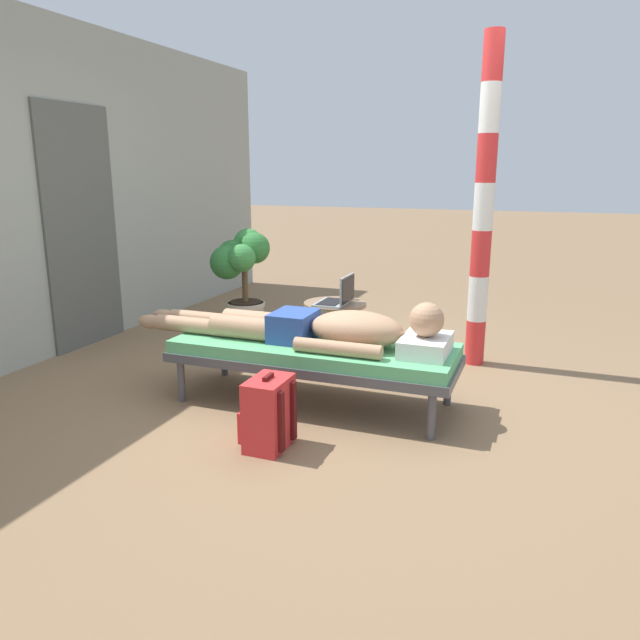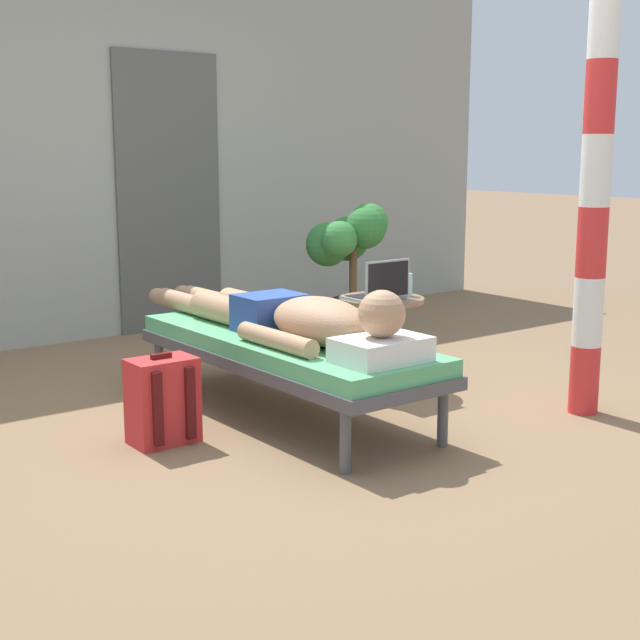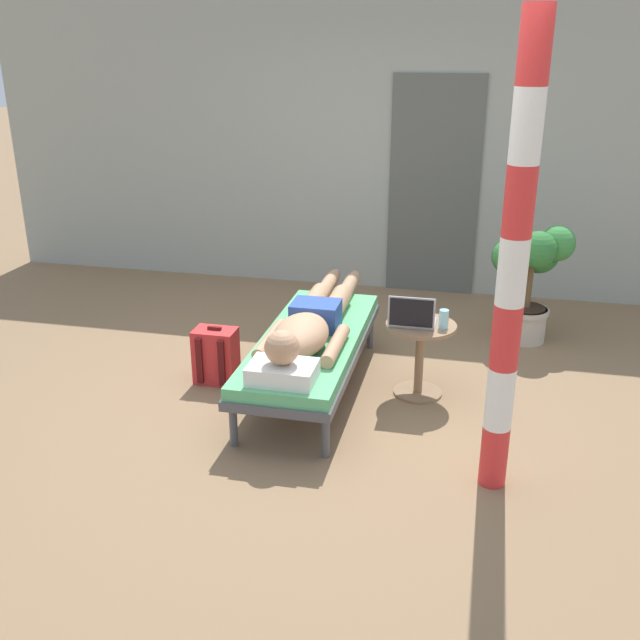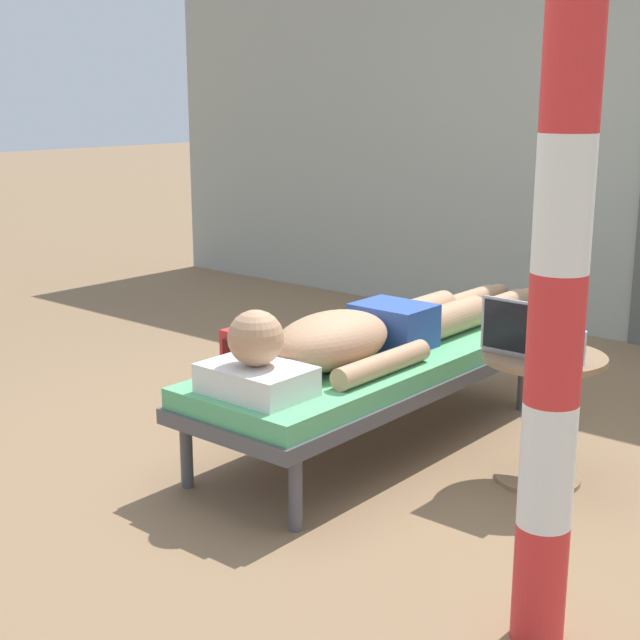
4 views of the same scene
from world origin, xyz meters
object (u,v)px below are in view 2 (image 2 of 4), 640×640
at_px(person_reclining, 291,318).
at_px(laptop, 380,289).
at_px(porch_post, 596,171).
at_px(drink_glass, 407,285).
at_px(potted_plant, 350,254).
at_px(backpack, 162,401).
at_px(side_table, 381,327).
at_px(lounge_chair, 286,349).

xyz_separation_m(person_reclining, laptop, (0.68, 0.11, 0.07)).
distance_m(laptop, porch_post, 1.29).
relative_size(drink_glass, porch_post, 0.05).
bearing_deg(potted_plant, porch_post, -96.20).
distance_m(drink_glass, backpack, 1.64).
xyz_separation_m(side_table, potted_plant, (0.75, 1.20, 0.25)).
bearing_deg(person_reclining, potted_plant, 42.51).
bearing_deg(drink_glass, side_table, 163.95).
xyz_separation_m(laptop, potted_plant, (0.81, 1.25, 0.02)).
relative_size(person_reclining, porch_post, 0.88).
distance_m(side_table, backpack, 1.46).
bearing_deg(lounge_chair, laptop, 5.28).
bearing_deg(porch_post, person_reclining, 146.15).
xyz_separation_m(person_reclining, side_table, (0.74, 0.16, -0.16)).
distance_m(person_reclining, drink_glass, 0.90).
bearing_deg(side_table, potted_plant, 57.98).
distance_m(person_reclining, backpack, 0.77).
height_order(side_table, porch_post, porch_post).
xyz_separation_m(lounge_chair, side_table, (0.74, 0.11, 0.01)).
height_order(side_table, backpack, side_table).
bearing_deg(backpack, person_reclining, -3.80).
height_order(person_reclining, potted_plant, potted_plant).
xyz_separation_m(laptop, porch_post, (0.57, -0.95, 0.66)).
xyz_separation_m(lounge_chair, person_reclining, (0.00, -0.05, 0.17)).
relative_size(person_reclining, side_table, 4.15).
bearing_deg(drink_glass, potted_plant, 64.21).
bearing_deg(potted_plant, drink_glass, -115.79).
xyz_separation_m(side_table, backpack, (-1.44, -0.12, -0.16)).
distance_m(lounge_chair, person_reclining, 0.18).
distance_m(side_table, potted_plant, 1.44).
relative_size(lounge_chair, porch_post, 0.76).
relative_size(person_reclining, potted_plant, 2.26).
relative_size(backpack, potted_plant, 0.44).
bearing_deg(drink_glass, person_reclining, -172.22).
bearing_deg(person_reclining, drink_glass, 7.78).
xyz_separation_m(drink_glass, backpack, (-1.59, -0.07, -0.39)).
bearing_deg(backpack, drink_glass, 2.70).
height_order(laptop, porch_post, porch_post).
xyz_separation_m(lounge_chair, porch_post, (1.25, -0.89, 0.89)).
height_order(drink_glass, porch_post, porch_post).
height_order(side_table, potted_plant, potted_plant).
bearing_deg(side_table, person_reclining, -167.44).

